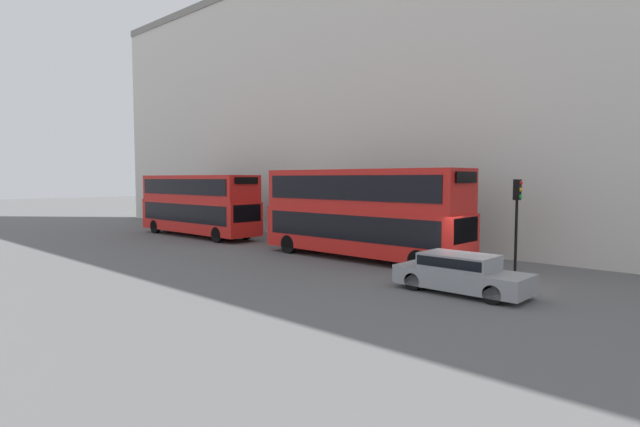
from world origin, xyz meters
TOP-DOWN VIEW (x-y plane):
  - ground_plane at (0.00, 0.00)m, footprint 200.00×200.00m
  - building_facade at (7.00, 0.00)m, footprint 1.10×80.00m
  - bus_leading at (1.60, 6.61)m, footprint 2.59×11.33m
  - bus_second_in_queue at (1.60, 21.14)m, footprint 2.59×10.99m
  - car_dark_sedan at (-1.80, -0.57)m, footprint 1.79×4.68m
  - traffic_light at (3.69, -0.35)m, footprint 0.30×0.36m
  - pedestrian at (4.12, 13.62)m, footprint 0.36×0.36m

SIDE VIEW (x-z plane):
  - ground_plane at x=0.00m, z-range 0.00..0.00m
  - car_dark_sedan at x=-1.80m, z-range 0.04..1.43m
  - pedestrian at x=4.12m, z-range -0.07..1.69m
  - bus_second_in_queue at x=1.60m, z-range 0.23..4.49m
  - bus_leading at x=1.60m, z-range 0.23..4.73m
  - traffic_light at x=3.69m, z-range 0.88..4.89m
  - building_facade at x=7.00m, z-range 0.31..19.11m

